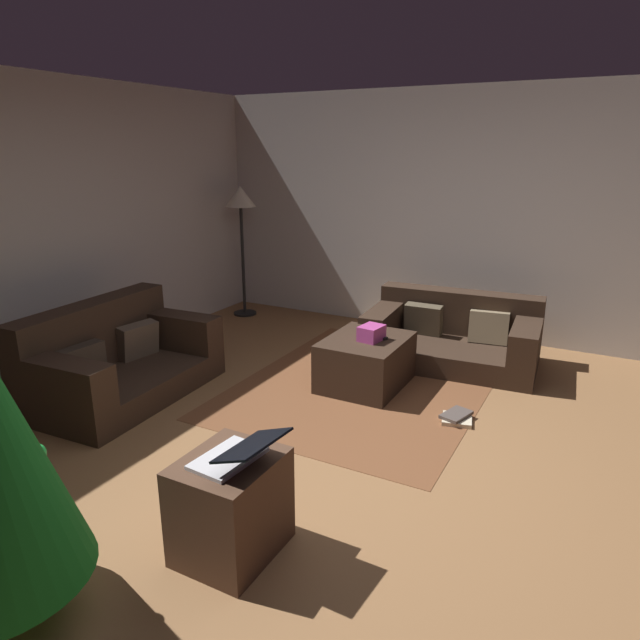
{
  "coord_description": "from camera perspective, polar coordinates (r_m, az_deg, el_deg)",
  "views": [
    {
      "loc": [
        -2.95,
        -1.33,
        1.99
      ],
      "look_at": [
        0.64,
        0.59,
        0.75
      ],
      "focal_mm": 31.83,
      "sensor_mm": 36.0,
      "label": 1
    }
  ],
  "objects": [
    {
      "name": "side_table",
      "position": [
        3.03,
        -8.96,
        -18.01
      ],
      "size": [
        0.52,
        0.44,
        0.53
      ],
      "primitive_type": "cube",
      "color": "#4C3323",
      "rests_on": "ground_plane"
    },
    {
      "name": "ottoman",
      "position": [
        4.93,
        4.62,
        -4.23
      ],
      "size": [
        0.79,
        0.64,
        0.43
      ],
      "primitive_type": "cube",
      "color": "#332319",
      "rests_on": "ground_plane"
    },
    {
      "name": "couch_right",
      "position": [
        5.63,
        13.28,
        -1.54
      ],
      "size": [
        1.03,
        1.63,
        0.64
      ],
      "rotation": [
        0.0,
        0.0,
        1.64
      ],
      "color": "#332319",
      "rests_on": "ground_plane"
    },
    {
      "name": "ground_plane",
      "position": [
        3.8,
        3.41,
        -14.68
      ],
      "size": [
        6.4,
        6.4,
        0.0
      ],
      "primitive_type": "plane",
      "color": "brown"
    },
    {
      "name": "rear_partition",
      "position": [
        5.4,
        -28.47,
        7.58
      ],
      "size": [
        6.4,
        0.12,
        2.6
      ],
      "primitive_type": "cube",
      "color": "#BCB7B2",
      "rests_on": "ground_plane"
    },
    {
      "name": "area_rug",
      "position": [
        5.01,
        4.56,
        -6.47
      ],
      "size": [
        2.6,
        2.0,
        0.01
      ],
      "primitive_type": "cube",
      "color": "brown",
      "rests_on": "ground_plane"
    },
    {
      "name": "couch_left",
      "position": [
        5.02,
        -19.89,
        -3.88
      ],
      "size": [
        1.59,
        0.98,
        0.76
      ],
      "rotation": [
        0.0,
        0.0,
        3.2
      ],
      "color": "#332319",
      "rests_on": "ground_plane"
    },
    {
      "name": "corner_partition",
      "position": [
        6.27,
        15.97,
        9.99
      ],
      "size": [
        0.12,
        6.4,
        2.6
      ],
      "primitive_type": "cube",
      "color": "#B5B0AB",
      "rests_on": "ground_plane"
    },
    {
      "name": "gift_box",
      "position": [
        4.8,
        5.19,
        -1.32
      ],
      "size": [
        0.23,
        0.2,
        0.13
      ],
      "primitive_type": "cube",
      "rotation": [
        0.0,
        0.0,
        -0.14
      ],
      "color": "#B23F8C",
      "rests_on": "ottoman"
    },
    {
      "name": "laptop",
      "position": [
        2.83,
        -8.34,
        -13.14
      ],
      "size": [
        0.39,
        0.41,
        0.18
      ],
      "color": "silver",
      "rests_on": "side_table"
    },
    {
      "name": "corner_lamp",
      "position": [
        6.88,
        -7.97,
        11.26
      ],
      "size": [
        0.36,
        0.36,
        1.56
      ],
      "color": "black",
      "rests_on": "ground_plane"
    },
    {
      "name": "book_stack",
      "position": [
        4.48,
        13.58,
        -9.52
      ],
      "size": [
        0.29,
        0.26,
        0.06
      ],
      "color": "beige",
      "rests_on": "ground_plane"
    },
    {
      "name": "tv_remote",
      "position": [
        4.88,
        5.91,
        -1.7
      ],
      "size": [
        0.09,
        0.17,
        0.02
      ],
      "primitive_type": "cube",
      "rotation": [
        0.0,
        0.0,
        -0.23
      ],
      "color": "black",
      "rests_on": "ottoman"
    }
  ]
}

